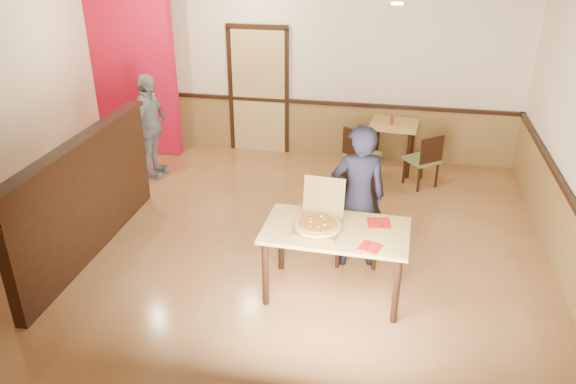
% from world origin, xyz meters
% --- Properties ---
extents(floor, '(7.00, 7.00, 0.00)m').
position_xyz_m(floor, '(0.00, 0.00, 0.00)').
color(floor, '#B97C48').
rests_on(floor, ground).
extents(ceiling, '(7.00, 7.00, 0.00)m').
position_xyz_m(ceiling, '(0.00, 0.00, 2.80)').
color(ceiling, black).
rests_on(ceiling, wall_back).
extents(wall_back, '(7.00, 0.00, 7.00)m').
position_xyz_m(wall_back, '(0.00, 3.50, 1.40)').
color(wall_back, beige).
rests_on(wall_back, floor).
extents(wainscot_back, '(7.00, 0.04, 0.90)m').
position_xyz_m(wainscot_back, '(0.00, 3.47, 0.45)').
color(wainscot_back, olive).
rests_on(wainscot_back, floor).
extents(chair_rail_back, '(7.00, 0.06, 0.06)m').
position_xyz_m(chair_rail_back, '(0.00, 3.45, 0.92)').
color(chair_rail_back, black).
rests_on(chair_rail_back, wall_back).
extents(wainscot_right, '(0.04, 7.00, 0.90)m').
position_xyz_m(wainscot_right, '(3.47, 0.00, 0.45)').
color(wainscot_right, olive).
rests_on(wainscot_right, floor).
extents(back_door, '(0.90, 0.06, 2.10)m').
position_xyz_m(back_door, '(-0.80, 3.46, 1.05)').
color(back_door, tan).
rests_on(back_door, wall_back).
extents(booth_partition, '(0.20, 3.10, 1.44)m').
position_xyz_m(booth_partition, '(-2.00, -0.20, 0.74)').
color(booth_partition, black).
rests_on(booth_partition, floor).
extents(red_accent_panel, '(1.60, 0.20, 2.78)m').
position_xyz_m(red_accent_panel, '(-2.90, 3.00, 1.40)').
color(red_accent_panel, '#BA0D2B').
rests_on(red_accent_panel, floor).
extents(spot_c, '(0.14, 0.14, 0.02)m').
position_xyz_m(spot_c, '(1.40, 1.50, 2.78)').
color(spot_c, '#FFDBB2').
rests_on(spot_c, ceiling).
extents(main_table, '(1.52, 0.90, 0.80)m').
position_xyz_m(main_table, '(0.98, -0.51, 0.69)').
color(main_table, tan).
rests_on(main_table, floor).
extents(diner_chair, '(0.55, 0.55, 1.03)m').
position_xyz_m(diner_chair, '(1.15, 0.31, 0.56)').
color(diner_chair, olive).
rests_on(diner_chair, floor).
extents(side_chair_left, '(0.61, 0.61, 0.89)m').
position_xyz_m(side_chair_left, '(1.01, 2.45, 0.48)').
color(side_chair_left, olive).
rests_on(side_chair_left, floor).
extents(side_chair_right, '(0.59, 0.59, 0.85)m').
position_xyz_m(side_chair_right, '(1.98, 2.45, 0.46)').
color(side_chair_right, olive).
rests_on(side_chair_right, floor).
extents(side_table, '(0.80, 0.80, 0.78)m').
position_xyz_m(side_table, '(1.49, 3.05, 0.60)').
color(side_table, tan).
rests_on(side_table, floor).
extents(diner, '(0.71, 0.55, 1.72)m').
position_xyz_m(diner, '(1.16, 0.15, 0.86)').
color(diner, black).
rests_on(diner, floor).
extents(passerby, '(0.46, 0.97, 1.62)m').
position_xyz_m(passerby, '(-2.19, 2.08, 0.81)').
color(passerby, gray).
rests_on(passerby, floor).
extents(pizza_box, '(0.48, 0.55, 0.46)m').
position_xyz_m(pizza_box, '(0.81, -0.50, 0.86)').
color(pizza_box, brown).
rests_on(pizza_box, main_table).
extents(pizza, '(0.53, 0.53, 0.03)m').
position_xyz_m(pizza, '(0.80, -0.55, 0.85)').
color(pizza, tan).
rests_on(pizza, pizza_box).
extents(napkin_near, '(0.26, 0.26, 0.01)m').
position_xyz_m(napkin_near, '(1.35, -0.80, 0.80)').
color(napkin_near, red).
rests_on(napkin_near, main_table).
extents(napkin_far, '(0.27, 0.27, 0.01)m').
position_xyz_m(napkin_far, '(1.41, -0.30, 0.80)').
color(napkin_far, red).
rests_on(napkin_far, main_table).
extents(condiment, '(0.06, 0.06, 0.14)m').
position_xyz_m(condiment, '(1.45, 2.97, 0.85)').
color(condiment, maroon).
rests_on(condiment, side_table).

